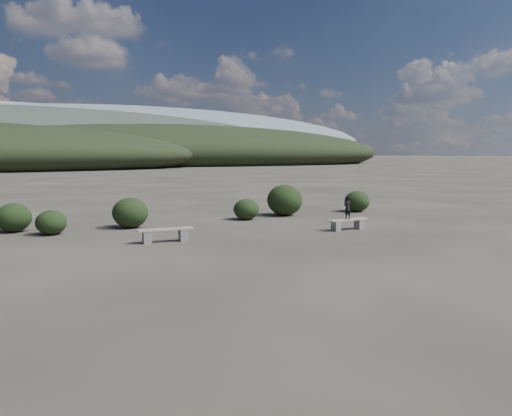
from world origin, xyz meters
TOP-DOWN VIEW (x-y plane):
  - ground at (0.00, 0.00)m, footprint 1200.00×1200.00m
  - bench_left at (-2.86, 4.69)m, footprint 1.82×0.52m
  - bench_right at (4.04, 4.02)m, footprint 1.69×0.39m
  - seated_person at (4.01, 4.02)m, footprint 0.34×0.24m
  - shrub_a at (-5.98, 8.06)m, footprint 1.07×1.07m
  - shrub_b at (-3.08, 8.42)m, footprint 1.37×1.37m
  - shrub_c at (1.99, 8.48)m, footprint 1.13×1.13m
  - shrub_d at (4.23, 8.96)m, footprint 1.65×1.65m
  - shrub_e at (8.20, 8.61)m, footprint 1.24×1.24m
  - shrub_f at (-7.14, 9.37)m, footprint 1.26×1.26m

SIDE VIEW (x-z plane):
  - ground at x=0.00m, z-range 0.00..0.00m
  - bench_right at x=4.04m, z-range 0.04..0.46m
  - bench_left at x=-2.86m, z-range 0.05..0.50m
  - shrub_a at x=-5.98m, z-range 0.00..0.88m
  - shrub_c at x=1.99m, z-range 0.00..0.90m
  - shrub_e at x=8.20m, z-range 0.00..1.03m
  - shrub_f at x=-7.14m, z-range 0.00..1.07m
  - shrub_b at x=-3.08m, z-range 0.00..1.18m
  - shrub_d at x=4.23m, z-range 0.00..1.44m
  - seated_person at x=4.01m, z-range 0.42..1.29m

